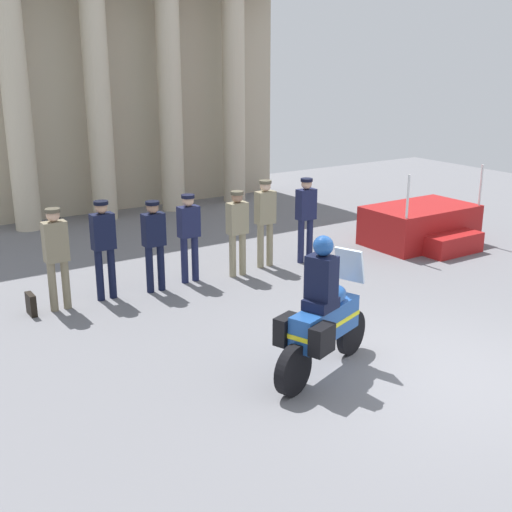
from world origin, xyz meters
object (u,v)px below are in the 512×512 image
(officer_in_row_1, at_px, (104,242))
(motorcycle_with_rider, at_px, (322,318))
(briefcase_on_ground, at_px, (31,304))
(officer_in_row_0, at_px, (56,251))
(officer_in_row_6, at_px, (306,213))
(officer_in_row_4, at_px, (237,227))
(reviewing_stand, at_px, (422,226))
(officer_in_row_5, at_px, (265,216))
(officer_in_row_2, at_px, (154,239))
(officer_in_row_3, at_px, (189,231))

(officer_in_row_1, bearing_deg, motorcycle_with_rider, 107.10)
(briefcase_on_ground, bearing_deg, officer_in_row_0, -2.48)
(officer_in_row_1, relative_size, officer_in_row_6, 1.01)
(officer_in_row_4, relative_size, officer_in_row_6, 0.96)
(motorcycle_with_rider, bearing_deg, reviewing_stand, 12.71)
(officer_in_row_5, distance_m, briefcase_on_ground, 4.67)
(reviewing_stand, distance_m, officer_in_row_1, 7.16)
(officer_in_row_2, height_order, officer_in_row_6, officer_in_row_6)
(officer_in_row_3, distance_m, officer_in_row_4, 0.94)
(officer_in_row_6, bearing_deg, officer_in_row_0, -1.28)
(reviewing_stand, height_order, officer_in_row_6, reviewing_stand)
(officer_in_row_4, bearing_deg, officer_in_row_0, -1.94)
(officer_in_row_2, height_order, officer_in_row_4, officer_in_row_4)
(officer_in_row_2, relative_size, officer_in_row_5, 0.94)
(officer_in_row_6, relative_size, briefcase_on_ground, 4.75)
(reviewing_stand, bearing_deg, officer_in_row_5, 171.44)
(officer_in_row_0, relative_size, motorcycle_with_rider, 0.85)
(officer_in_row_0, relative_size, officer_in_row_4, 1.04)
(officer_in_row_0, height_order, officer_in_row_5, officer_in_row_5)
(officer_in_row_2, distance_m, officer_in_row_5, 2.43)
(officer_in_row_4, height_order, officer_in_row_5, officer_in_row_5)
(reviewing_stand, distance_m, officer_in_row_5, 3.90)
(officer_in_row_3, xyz_separation_m, officer_in_row_5, (1.67, -0.00, 0.05))
(officer_in_row_4, relative_size, briefcase_on_ground, 4.54)
(motorcycle_with_rider, distance_m, briefcase_on_ground, 4.98)
(officer_in_row_5, xyz_separation_m, briefcase_on_ground, (-4.59, -0.05, -0.84))
(briefcase_on_ground, bearing_deg, officer_in_row_1, 1.43)
(reviewing_stand, distance_m, officer_in_row_0, 7.97)
(officer_in_row_1, height_order, officer_in_row_6, officer_in_row_1)
(officer_in_row_1, relative_size, motorcycle_with_rider, 0.86)
(officer_in_row_1, height_order, officer_in_row_3, officer_in_row_1)
(officer_in_row_1, bearing_deg, officer_in_row_0, 3.70)
(officer_in_row_4, distance_m, officer_in_row_5, 0.78)
(motorcycle_with_rider, xyz_separation_m, briefcase_on_ground, (-2.59, 4.21, -0.61))
(reviewing_stand, relative_size, officer_in_row_3, 1.46)
(officer_in_row_0, bearing_deg, officer_in_row_4, 178.06)
(officer_in_row_2, distance_m, motorcycle_with_rider, 4.16)
(officer_in_row_3, relative_size, motorcycle_with_rider, 0.82)
(officer_in_row_1, relative_size, briefcase_on_ground, 4.78)
(officer_in_row_5, bearing_deg, officer_in_row_3, -0.08)
(officer_in_row_2, distance_m, officer_in_row_6, 3.28)
(reviewing_stand, xyz_separation_m, officer_in_row_5, (-3.81, 0.57, 0.61))
(reviewing_stand, bearing_deg, officer_in_row_0, 176.37)
(officer_in_row_3, height_order, officer_in_row_4, officer_in_row_3)
(officer_in_row_3, relative_size, briefcase_on_ground, 4.56)
(reviewing_stand, distance_m, officer_in_row_3, 5.54)
(officer_in_row_6, bearing_deg, reviewing_stand, 172.51)
(officer_in_row_3, xyz_separation_m, briefcase_on_ground, (-2.92, -0.05, -0.79))
(reviewing_stand, height_order, officer_in_row_4, reviewing_stand)
(reviewing_stand, relative_size, briefcase_on_ground, 6.67)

